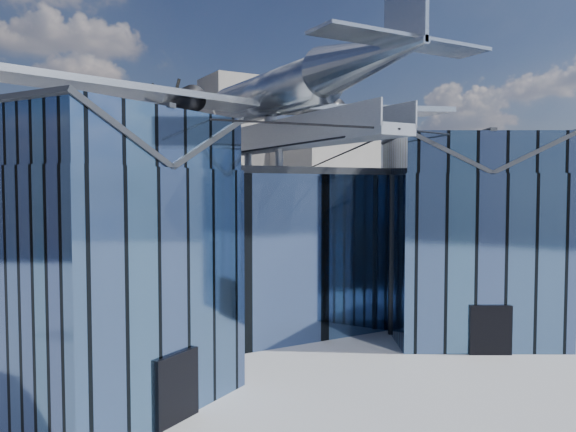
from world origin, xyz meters
TOP-DOWN VIEW (x-y plane):
  - ground_plane at (0.00, 0.00)m, footprint 120.00×120.00m
  - museum at (0.00, 5.82)m, footprint 32.88×24.50m
  - bg_towers at (1.45, 50.49)m, footprint 77.00×24.50m
  - tree_plaza_e at (20.29, 3.69)m, footprint 3.34×3.34m
  - tree_side_e at (27.25, 9.05)m, footprint 4.03×4.03m

SIDE VIEW (x-z plane):
  - ground_plane at x=0.00m, z-range 0.00..0.00m
  - tree_plaza_e at x=20.29m, z-range 0.82..5.46m
  - tree_side_e at x=27.25m, z-range 0.85..5.63m
  - museum at x=0.00m, z-range -3.26..14.34m
  - bg_towers at x=1.45m, z-range -2.99..23.01m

